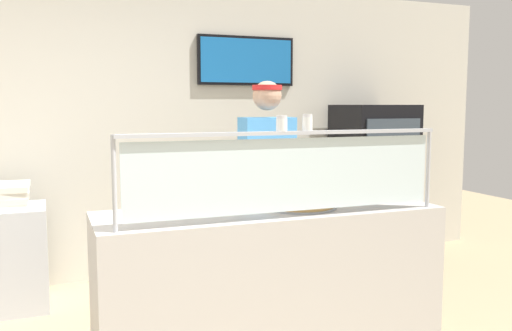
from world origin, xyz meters
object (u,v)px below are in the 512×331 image
(pizza_tray, at_px, (300,205))
(parmesan_shaker, at_px, (282,124))
(pizza_server, at_px, (302,202))
(worker_figure, at_px, (268,185))
(pepper_flake_shaker, at_px, (307,124))
(drink_fridge, at_px, (373,185))

(pizza_tray, distance_m, parmesan_shaker, 0.62)
(pizza_server, height_order, parmesan_shaker, parmesan_shaker)
(worker_figure, bearing_deg, pepper_flake_shaker, -97.59)
(worker_figure, bearing_deg, pizza_server, -92.35)
(pepper_flake_shaker, bearing_deg, drink_fridge, 47.96)
(pizza_tray, relative_size, worker_figure, 0.26)
(pizza_tray, relative_size, pepper_flake_shaker, 4.82)
(pizza_tray, relative_size, drink_fridge, 0.28)
(pizza_server, relative_size, drink_fridge, 0.18)
(parmesan_shaker, bearing_deg, drink_fridge, 45.32)
(pizza_server, height_order, worker_figure, worker_figure)
(pepper_flake_shaker, bearing_deg, pizza_tray, 72.77)
(worker_figure, bearing_deg, pizza_tray, -93.28)
(worker_figure, xyz_separation_m, drink_fridge, (1.53, 0.96, -0.21))
(pizza_server, distance_m, worker_figure, 0.63)
(pizza_tray, xyz_separation_m, drink_fridge, (1.57, 1.57, -0.17))
(pizza_server, relative_size, worker_figure, 0.16)
(parmesan_shaker, relative_size, worker_figure, 0.05)
(pizza_tray, xyz_separation_m, pepper_flake_shaker, (-0.08, -0.26, 0.52))
(pepper_flake_shaker, height_order, drink_fridge, drink_fridge)
(pizza_tray, height_order, pepper_flake_shaker, pepper_flake_shaker)
(pizza_tray, bearing_deg, drink_fridge, 45.00)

